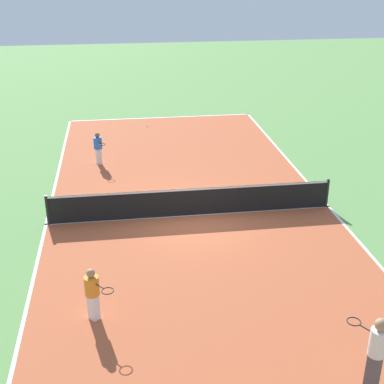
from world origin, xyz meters
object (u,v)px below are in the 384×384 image
object	(u,v)px
tennis_ball_near_net	(147,126)
player_near_blue	(98,147)
tennis_net	(192,201)
player_far_white	(376,349)
player_center_orange	(93,292)

from	to	relation	value
tennis_ball_near_net	player_near_blue	bearing A→B (deg)	65.29
tennis_net	player_far_white	xyz separation A→B (m)	(-2.56, 8.56, 0.48)
player_far_white	player_center_orange	world-z (taller)	player_far_white
player_far_white	tennis_net	bearing A→B (deg)	-13.88
player_center_orange	player_far_white	bearing A→B (deg)	20.84
player_far_white	player_near_blue	xyz separation A→B (m)	(5.84, -14.05, -0.22)
player_near_blue	tennis_ball_near_net	bearing A→B (deg)	136.48
player_near_blue	tennis_ball_near_net	size ratio (longest dim) A/B	20.64
player_far_white	player_center_orange	size ratio (longest dim) A/B	1.22
player_center_orange	tennis_ball_near_net	bearing A→B (deg)	131.25
player_near_blue	player_center_orange	bearing A→B (deg)	-18.47
tennis_net	tennis_ball_near_net	bearing A→B (deg)	-85.32
player_near_blue	player_far_white	bearing A→B (deg)	3.75
player_center_orange	player_near_blue	bearing A→B (deg)	139.84
player_near_blue	tennis_ball_near_net	xyz separation A→B (m)	(-2.40, -5.22, -0.76)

